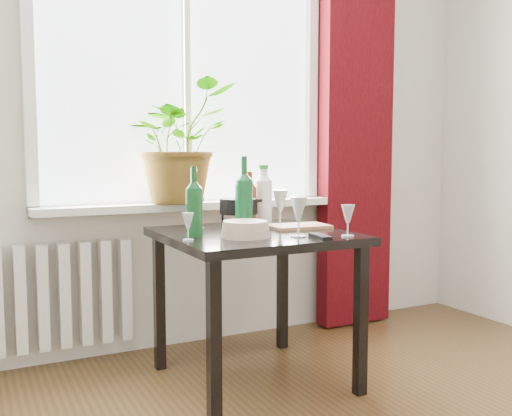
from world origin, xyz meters
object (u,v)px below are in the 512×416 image
wineglass_front_left (188,227)px  fondue_pot (239,213)px  wine_bottle_left (194,201)px  tv_remote (320,236)px  wine_bottle_right (244,193)px  plate_stack (245,229)px  cleaning_bottle (263,193)px  wineglass_far_right (348,220)px  wineglass_back_center (280,208)px  potted_plant (178,142)px  wineglass_front_right (299,216)px  table (254,251)px  bottle_amber (250,197)px  radiator (53,296)px  wineglass_back_left (198,213)px  cutting_board (299,226)px

wineglass_front_left → fondue_pot: (0.38, 0.29, 0.01)m
wine_bottle_left → fondue_pot: size_ratio=1.45×
tv_remote → wine_bottle_right: bearing=127.1°
plate_stack → cleaning_bottle: bearing=53.8°
wineglass_far_right → wineglass_back_center: wineglass_back_center is taller
potted_plant → wineglass_front_right: 0.92m
cleaning_bottle → wineglass_front_left: size_ratio=2.65×
table → wine_bottle_left: (-0.31, -0.01, 0.25)m
bottle_amber → fondue_pot: size_ratio=1.31×
wine_bottle_right → fondue_pot: bearing=76.8°
wine_bottle_right → tv_remote: (0.20, -0.37, -0.18)m
wine_bottle_right → plate_stack: wine_bottle_right is taller
radiator → potted_plant: potted_plant is taller
table → plate_stack: size_ratio=3.82×
table → plate_stack: bearing=-128.8°
bottle_amber → fondue_pot: (-0.12, -0.11, -0.07)m
table → potted_plant: potted_plant is taller
bottle_amber → wineglass_front_right: (-0.01, -0.51, -0.05)m
wineglass_far_right → wineglass_back_left: 0.76m
plate_stack → wineglass_back_center: bearing=39.5°
bottle_amber → wineglass_back_center: (0.10, -0.15, -0.05)m
wine_bottle_right → bottle_amber: wine_bottle_right is taller
wineglass_far_right → wineglass_front_right: bearing=155.3°
wineglass_back_left → cutting_board: (0.46, -0.21, -0.07)m
plate_stack → tv_remote: (0.28, -0.18, -0.03)m
radiator → fondue_pot: fondue_pot is taller
potted_plant → cleaning_bottle: potted_plant is taller
table → wineglass_front_right: size_ratio=4.56×
wineglass_front_right → plate_stack: bearing=157.1°
potted_plant → cleaning_bottle: bearing=-35.4°
fondue_pot → wineglass_back_center: bearing=-13.1°
bottle_amber → plate_stack: bearing=-118.6°
wineglass_back_left → wineglass_front_left: wineglass_back_left is taller
wineglass_back_left → tv_remote: (0.36, -0.57, -0.07)m
cleaning_bottle → wineglass_far_right: cleaning_bottle is taller
radiator → bottle_amber: size_ratio=2.74×
cleaning_bottle → wineglass_back_center: 0.18m
bottle_amber → wineglass_far_right: 0.64m
tv_remote → cleaning_bottle: bearing=95.0°
cutting_board → wineglass_front_left: bearing=-166.3°
wine_bottle_right → cleaning_bottle: size_ratio=1.14×
cutting_board → wineglass_back_center: bearing=119.8°
wineglass_back_left → plate_stack: wineglass_back_left is taller
cutting_board → plate_stack: bearing=-155.2°
table → bottle_amber: (0.11, 0.27, 0.24)m
wine_bottle_right → wineglass_front_right: 0.33m
fondue_pot → wineglass_back_left: bearing=154.2°
wine_bottle_right → bottle_amber: size_ratio=1.27×
potted_plant → plate_stack: (0.06, -0.71, -0.40)m
table → fondue_pot: bearing=91.9°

